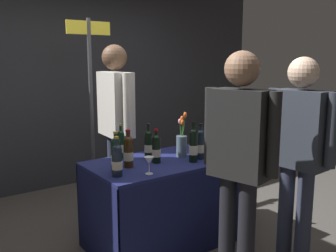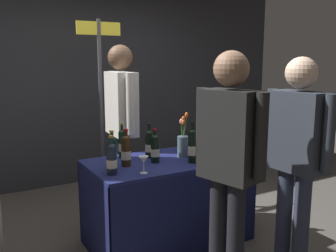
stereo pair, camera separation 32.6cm
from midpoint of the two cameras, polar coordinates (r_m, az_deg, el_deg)
name	(u,v)px [view 2 (the right image)]	position (r m, az deg, el deg)	size (l,w,h in m)	color
ground_plane	(168,240)	(3.60, 2.71, -16.98)	(12.00, 12.00, 0.00)	#514C47
back_partition	(90,79)	(5.11, -10.02, 7.10)	(6.08, 0.12, 2.77)	#2D2D33
tasting_table	(168,185)	(3.40, 2.78, -9.03)	(1.41, 0.76, 0.77)	#191E51
featured_wine_bottle	(192,145)	(3.20, 6.66, -2.99)	(0.07, 0.07, 0.35)	black
display_bottle_0	(126,150)	(3.09, -3.42, -3.70)	(0.08, 0.08, 0.31)	#38230F
display_bottle_1	(201,144)	(3.31, 7.84, -2.82)	(0.08, 0.08, 0.32)	#192333
display_bottle_2	(149,143)	(3.35, -0.10, -2.71)	(0.07, 0.07, 0.31)	black
display_bottle_3	(112,158)	(2.88, -5.37, -4.98)	(0.08, 0.08, 0.31)	#192333
display_bottle_4	(122,143)	(3.37, -4.27, -2.62)	(0.07, 0.07, 0.32)	black
display_bottle_5	(213,137)	(3.63, 9.48, -1.62)	(0.08, 0.08, 0.33)	#192333
display_bottle_6	(112,153)	(2.98, -5.41, -4.14)	(0.08, 0.08, 0.32)	black
display_bottle_7	(155,148)	(3.20, 0.94, -3.41)	(0.08, 0.08, 0.29)	black
wine_glass_near_vendor	(144,160)	(2.90, -0.51, -5.28)	(0.08, 0.08, 0.14)	silver
wine_glass_mid	(225,145)	(3.46, 11.28, -2.94)	(0.08, 0.08, 0.14)	silver
wine_glass_near_taster	(183,140)	(3.61, 4.86, -2.21)	(0.07, 0.07, 0.15)	silver
flower_vase	(183,144)	(3.39, 5.03, -2.71)	(0.10, 0.10, 0.41)	slate
vendor_presenter	(121,115)	(3.77, -4.65, 1.64)	(0.24, 0.62, 1.78)	#2D3347
taster_foreground_right	(229,154)	(2.55, 12.88, -4.25)	(0.30, 0.55, 1.70)	black
taster_foreground_left	(297,148)	(2.96, 22.04, -3.21)	(0.23, 0.58, 1.66)	#2D3347
booth_signpost	(101,96)	(4.22, -8.02, 4.55)	(0.49, 0.04, 2.07)	#47474C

